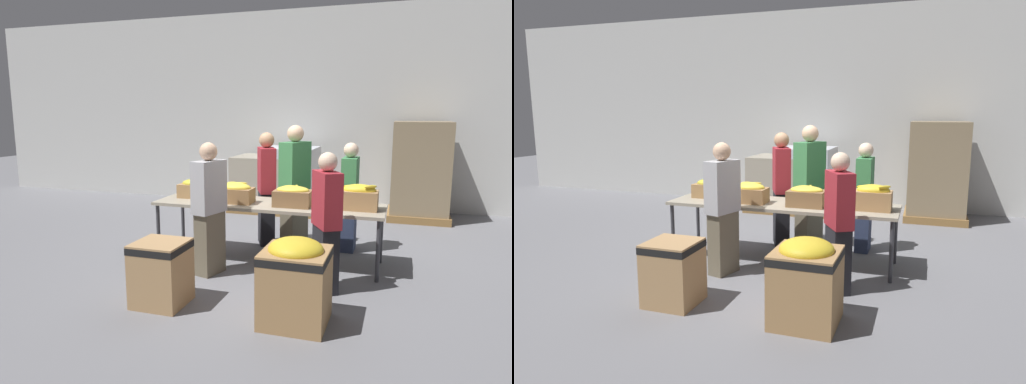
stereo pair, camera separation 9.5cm
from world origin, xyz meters
TOP-DOWN VIEW (x-y plane):
  - ground_plane at (0.00, 0.00)m, footprint 30.00×30.00m
  - wall_back at (0.00, 3.86)m, footprint 16.00×0.08m
  - sorting_table at (0.00, 0.00)m, footprint 2.97×0.84m
  - banana_box_0 at (-1.08, 0.09)m, footprint 0.43×0.30m
  - banana_box_1 at (-0.41, -0.10)m, footprint 0.45×0.29m
  - banana_box_2 at (0.35, -0.09)m, footprint 0.47×0.31m
  - banana_box_3 at (1.17, -0.03)m, footprint 0.44×0.29m
  - volunteer_0 at (0.96, 0.80)m, footprint 0.21×0.41m
  - volunteer_1 at (-0.54, -0.68)m, footprint 0.32×0.47m
  - volunteer_2 at (0.89, -0.80)m, footprint 0.38×0.46m
  - volunteer_3 at (-0.25, 0.75)m, footprint 0.39×0.50m
  - volunteer_4 at (0.18, 0.74)m, footprint 0.40×0.53m
  - donation_bin_0 at (-0.65, -1.67)m, footprint 0.51×0.51m
  - donation_bin_1 at (0.75, -1.67)m, footprint 0.61×0.61m
  - pallet_stack_0 at (-1.02, 3.08)m, footprint 1.14×1.14m
  - pallet_stack_1 at (-0.44, 3.06)m, footprint 1.11×1.11m
  - pallet_stack_2 at (1.96, 3.18)m, footprint 1.08×1.08m

SIDE VIEW (x-z plane):
  - ground_plane at x=0.00m, z-range 0.00..0.00m
  - donation_bin_0 at x=-0.65m, z-range 0.03..0.69m
  - donation_bin_1 at x=0.75m, z-range 0.02..0.85m
  - pallet_stack_0 at x=-1.02m, z-range -0.01..1.07m
  - pallet_stack_1 at x=-0.44m, z-range -0.01..1.26m
  - sorting_table at x=0.00m, z-range 0.34..1.12m
  - volunteer_0 at x=0.96m, z-range 0.00..1.53m
  - volunteer_2 at x=0.89m, z-range 0.00..1.53m
  - volunteer_1 at x=-0.54m, z-range 0.00..1.60m
  - volunteer_3 at x=-0.25m, z-range -0.01..1.66m
  - pallet_stack_2 at x=1.96m, z-range -0.01..1.77m
  - volunteer_4 at x=0.18m, z-range -0.01..1.77m
  - banana_box_0 at x=-1.08m, z-range 0.77..1.04m
  - banana_box_2 at x=0.35m, z-range 0.78..1.05m
  - banana_box_1 at x=-0.41m, z-range 0.78..1.05m
  - banana_box_3 at x=1.17m, z-range 0.78..1.10m
  - wall_back at x=0.00m, z-range 0.00..4.00m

